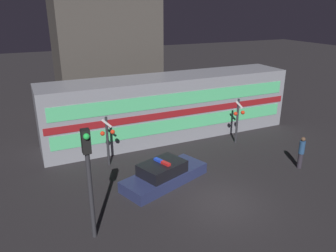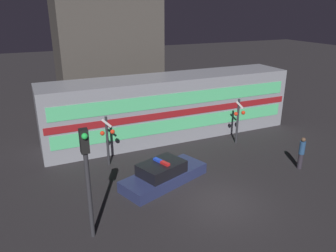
{
  "view_description": "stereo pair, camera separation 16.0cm",
  "coord_description": "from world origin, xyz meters",
  "px_view_note": "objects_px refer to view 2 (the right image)",
  "views": [
    {
      "loc": [
        -7.59,
        -10.71,
        8.5
      ],
      "look_at": [
        -0.02,
        5.69,
        1.88
      ],
      "focal_mm": 35.0,
      "sensor_mm": 36.0,
      "label": 1
    },
    {
      "loc": [
        -7.44,
        -10.78,
        8.5
      ],
      "look_at": [
        -0.02,
        5.69,
        1.88
      ],
      "focal_mm": 35.0,
      "sensor_mm": 36.0,
      "label": 2
    }
  ],
  "objects_px": {
    "police_car": "(163,174)",
    "crossing_signal_near": "(238,118)",
    "traffic_light_corner": "(87,171)",
    "pedestrian": "(301,153)",
    "train": "(171,107)"
  },
  "relations": [
    {
      "from": "train",
      "to": "crossing_signal_near",
      "type": "height_order",
      "value": "train"
    },
    {
      "from": "pedestrian",
      "to": "police_car",
      "type": "bearing_deg",
      "value": 167.53
    },
    {
      "from": "train",
      "to": "crossing_signal_near",
      "type": "distance_m",
      "value": 4.58
    },
    {
      "from": "pedestrian",
      "to": "crossing_signal_near",
      "type": "xyz_separation_m",
      "value": [
        -1.11,
        4.39,
        0.79
      ]
    },
    {
      "from": "police_car",
      "to": "pedestrian",
      "type": "xyz_separation_m",
      "value": [
        7.54,
        -1.67,
        0.48
      ]
    },
    {
      "from": "traffic_light_corner",
      "to": "police_car",
      "type": "bearing_deg",
      "value": 32.65
    },
    {
      "from": "police_car",
      "to": "traffic_light_corner",
      "type": "distance_m",
      "value": 5.52
    },
    {
      "from": "police_car",
      "to": "pedestrian",
      "type": "distance_m",
      "value": 7.74
    },
    {
      "from": "train",
      "to": "police_car",
      "type": "distance_m",
      "value": 6.76
    },
    {
      "from": "crossing_signal_near",
      "to": "traffic_light_corner",
      "type": "xyz_separation_m",
      "value": [
        -10.62,
        -5.4,
        1.13
      ]
    },
    {
      "from": "police_car",
      "to": "crossing_signal_near",
      "type": "relative_size",
      "value": 1.65
    },
    {
      "from": "pedestrian",
      "to": "traffic_light_corner",
      "type": "distance_m",
      "value": 11.92
    },
    {
      "from": "crossing_signal_near",
      "to": "traffic_light_corner",
      "type": "distance_m",
      "value": 11.96
    },
    {
      "from": "crossing_signal_near",
      "to": "traffic_light_corner",
      "type": "height_order",
      "value": "traffic_light_corner"
    },
    {
      "from": "train",
      "to": "traffic_light_corner",
      "type": "height_order",
      "value": "traffic_light_corner"
    }
  ]
}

